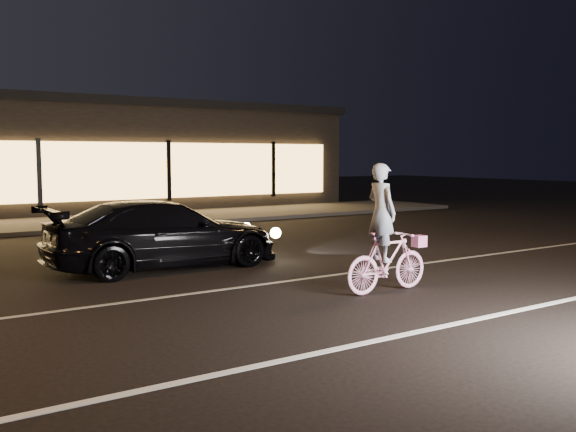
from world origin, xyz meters
TOP-DOWN VIEW (x-y plane):
  - ground at (0.00, 0.00)m, footprint 90.00×90.00m
  - lane_stripe_near at (0.00, -1.50)m, footprint 60.00×0.12m
  - lane_stripe_far at (0.00, 2.00)m, footprint 60.00×0.10m
  - sidewalk at (0.00, 13.00)m, footprint 30.00×4.00m
  - storefront at (0.00, 18.97)m, footprint 25.40×8.42m
  - cyclist at (1.86, 0.42)m, footprint 1.60×0.55m
  - sedan at (-0.13, 4.37)m, footprint 4.47×1.86m

SIDE VIEW (x-z plane):
  - ground at x=0.00m, z-range 0.00..0.00m
  - lane_stripe_near at x=0.00m, z-range 0.00..0.01m
  - lane_stripe_far at x=0.00m, z-range 0.00..0.01m
  - sidewalk at x=0.00m, z-range 0.00..0.12m
  - sedan at x=-0.13m, z-range 0.00..1.29m
  - cyclist at x=1.86m, z-range -0.29..1.72m
  - storefront at x=0.00m, z-range 0.05..4.25m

